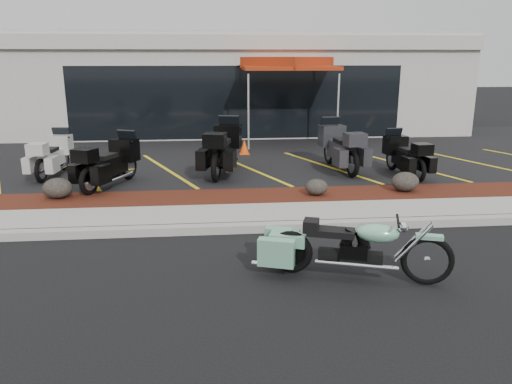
{
  "coord_description": "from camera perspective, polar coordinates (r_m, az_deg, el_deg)",
  "views": [
    {
      "loc": [
        -1.07,
        -7.68,
        3.07
      ],
      "look_at": [
        -0.22,
        1.2,
        0.66
      ],
      "focal_mm": 35.0,
      "sensor_mm": 36.0,
      "label": 1
    }
  ],
  "objects": [
    {
      "name": "dealership_building",
      "position": [
        22.2,
        -2.78,
        12.34
      ],
      "size": [
        18.0,
        8.16,
        4.0
      ],
      "color": "#A09A91",
      "rests_on": "ground"
    },
    {
      "name": "boulder_left",
      "position": [
        11.45,
        -21.73,
        0.41
      ],
      "size": [
        0.62,
        0.52,
        0.44
      ],
      "primitive_type": "ellipsoid",
      "color": "black",
      "rests_on": "mulch_bed"
    },
    {
      "name": "touring_grey",
      "position": [
        14.22,
        8.44,
        5.84
      ],
      "size": [
        1.13,
        2.4,
        1.35
      ],
      "primitive_type": null,
      "rotation": [
        0.0,
        0.0,
        1.68
      ],
      "color": "#2C2D31",
      "rests_on": "upper_lot"
    },
    {
      "name": "mulch_bed",
      "position": [
        10.95,
        0.35,
        -0.75
      ],
      "size": [
        24.0,
        1.2,
        0.16
      ],
      "primitive_type": "cube",
      "color": "#350F0C",
      "rests_on": "ground"
    },
    {
      "name": "curb",
      "position": [
        9.15,
        1.56,
        -4.01
      ],
      "size": [
        24.0,
        0.25,
        0.15
      ],
      "primitive_type": "cube",
      "color": "gray",
      "rests_on": "ground"
    },
    {
      "name": "touring_white",
      "position": [
        14.29,
        -21.24,
        4.63
      ],
      "size": [
        0.95,
        2.04,
        1.15
      ],
      "primitive_type": null,
      "rotation": [
        0.0,
        0.0,
        1.47
      ],
      "color": "silver",
      "rests_on": "upper_lot"
    },
    {
      "name": "boulder_right",
      "position": [
        11.68,
        16.69,
        1.14
      ],
      "size": [
        0.62,
        0.52,
        0.44
      ],
      "primitive_type": "ellipsoid",
      "color": "black",
      "rests_on": "mulch_bed"
    },
    {
      "name": "touring_black_mid",
      "position": [
        13.73,
        -3.1,
        5.81
      ],
      "size": [
        1.45,
        2.59,
        1.42
      ],
      "primitive_type": null,
      "rotation": [
        0.0,
        0.0,
        1.35
      ],
      "color": "black",
      "rests_on": "upper_lot"
    },
    {
      "name": "boulder_mid",
      "position": [
        10.97,
        6.92,
        0.56
      ],
      "size": [
        0.5,
        0.42,
        0.35
      ],
      "primitive_type": "ellipsoid",
      "color": "black",
      "rests_on": "mulch_bed"
    },
    {
      "name": "popup_canopy",
      "position": [
        17.9,
        3.58,
        14.3
      ],
      "size": [
        4.0,
        4.0,
        2.95
      ],
      "rotation": [
        0.0,
        0.0,
        0.32
      ],
      "color": "silver",
      "rests_on": "upper_lot"
    },
    {
      "name": "traffic_cone",
      "position": [
        15.63,
        -1.34,
        5.18
      ],
      "size": [
        0.37,
        0.37,
        0.46
      ],
      "primitive_type": "cone",
      "rotation": [
        0.0,
        0.0,
        -0.32
      ],
      "color": "#F14708",
      "rests_on": "upper_lot"
    },
    {
      "name": "ground",
      "position": [
        8.34,
        2.31,
        -6.52
      ],
      "size": [
        90.0,
        90.0,
        0.0
      ],
      "primitive_type": "plane",
      "color": "black",
      "rests_on": "ground"
    },
    {
      "name": "sidewalk",
      "position": [
        9.81,
        1.06,
        -2.68
      ],
      "size": [
        24.0,
        1.2,
        0.15
      ],
      "primitive_type": "cube",
      "color": "gray",
      "rests_on": "ground"
    },
    {
      "name": "touring_black_front",
      "position": [
        12.66,
        -14.44,
        4.14
      ],
      "size": [
        1.62,
        2.26,
        1.23
      ],
      "primitive_type": null,
      "rotation": [
        0.0,
        0.0,
        1.14
      ],
      "color": "black",
      "rests_on": "upper_lot"
    },
    {
      "name": "upper_lot",
      "position": [
        16.19,
        -1.6,
        4.44
      ],
      "size": [
        26.0,
        9.6,
        0.15
      ],
      "primitive_type": "cube",
      "color": "black",
      "rests_on": "ground"
    },
    {
      "name": "touring_black_rear",
      "position": [
        13.81,
        15.37,
        4.75
      ],
      "size": [
        0.94,
        2.02,
        1.14
      ],
      "primitive_type": null,
      "rotation": [
        0.0,
        0.0,
        1.67
      ],
      "color": "black",
      "rests_on": "upper_lot"
    },
    {
      "name": "hero_cruiser",
      "position": [
        7.29,
        19.05,
        -6.62
      ],
      "size": [
        2.78,
        1.5,
        0.95
      ],
      "primitive_type": null,
      "rotation": [
        0.0,
        0.0,
        -0.32
      ],
      "color": "#74B494",
      "rests_on": "ground"
    }
  ]
}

